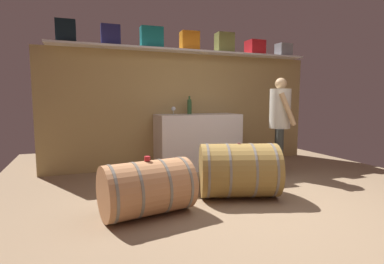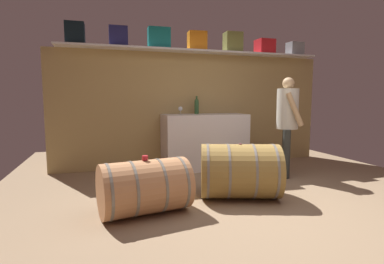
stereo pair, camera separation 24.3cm
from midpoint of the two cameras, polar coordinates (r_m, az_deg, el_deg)
The scene contains 17 objects.
ground_plane at distance 3.93m, azimuth 10.92°, elevation -11.89°, with size 6.24×8.22×0.02m, color #8E7458.
back_wall_panel at distance 5.47m, azimuth 1.84°, elevation 4.24°, with size 5.04×0.10×2.02m, color tan.
high_shelf_board at distance 5.39m, azimuth 2.41°, elevation 15.16°, with size 4.63×0.40×0.03m, color silver.
toolcase_black at distance 5.13m, azimuth -20.25°, elevation 17.33°, with size 0.28×0.24×0.34m, color black.
toolcase_navy at distance 5.14m, azimuth -12.61°, elevation 17.46°, with size 0.29×0.19×0.32m, color navy.
toolcase_teal at distance 5.24m, azimuth -4.99°, elevation 17.51°, with size 0.37×0.20×0.35m, color #147777.
toolcase_orange at distance 5.42m, azimuth 2.33°, elevation 17.03°, with size 0.31×0.23×0.32m, color orange.
toolcase_olive at distance 5.68m, azimuth 9.12°, elevation 16.61°, with size 0.31×0.24×0.35m, color olive.
toolcase_red at distance 5.98m, azimuth 14.98°, elevation 15.52°, with size 0.31×0.28×0.27m, color red.
toolcase_grey at distance 6.35m, azimuth 20.25°, elevation 14.73°, with size 0.29×0.21×0.25m, color gray.
work_cabinet at distance 5.20m, azimuth 3.77°, elevation -1.81°, with size 1.45×0.60×0.95m, color silver.
wine_bottle_green at distance 5.25m, azimuth 2.23°, elevation 5.04°, with size 0.08×0.08×0.32m.
wine_glass at distance 5.13m, azimuth -0.89°, elevation 4.44°, with size 0.08×0.08×0.14m.
wine_barrel_near at distance 3.20m, azimuth -6.87°, elevation -10.47°, with size 1.00×0.71×0.58m.
wine_barrel_far at distance 3.73m, azimuth 11.04°, elevation -7.39°, with size 1.10×0.92×0.68m.
tasting_cup at distance 3.13m, azimuth -6.84°, elevation -4.97°, with size 0.06×0.06×0.05m, color red.
winemaker_pouring at distance 4.87m, azimuth 19.28°, elevation 2.87°, with size 0.47×0.52×1.54m.
Camera 2 is at (-1.66, -2.70, 1.21)m, focal length 27.76 mm.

